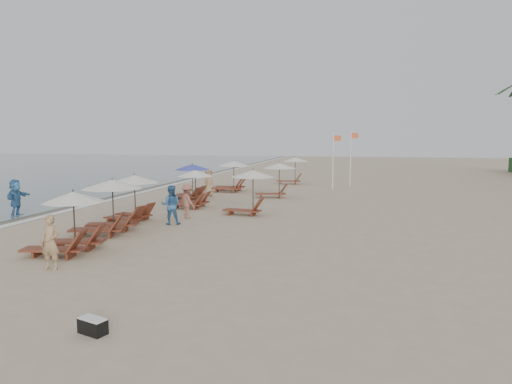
% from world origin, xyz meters
% --- Properties ---
extents(ground, '(160.00, 160.00, 0.00)m').
position_xyz_m(ground, '(0.00, 0.00, 0.00)').
color(ground, tan).
rests_on(ground, ground).
extents(wet_sand_band, '(3.20, 140.00, 0.01)m').
position_xyz_m(wet_sand_band, '(-12.50, 10.00, 0.00)').
color(wet_sand_band, '#6B5E4C').
rests_on(wet_sand_band, ground).
extents(foam_line, '(0.50, 140.00, 0.02)m').
position_xyz_m(foam_line, '(-11.20, 10.00, 0.01)').
color(foam_line, white).
rests_on(foam_line, ground).
extents(lounger_station_0, '(2.53, 2.24, 2.07)m').
position_xyz_m(lounger_station_0, '(-5.59, -3.46, 0.95)').
color(lounger_station_0, brown).
rests_on(lounger_station_0, ground).
extents(lounger_station_1, '(2.78, 2.46, 2.17)m').
position_xyz_m(lounger_station_1, '(-5.97, -0.32, 1.10)').
color(lounger_station_1, brown).
rests_on(lounger_station_1, ground).
extents(lounger_station_2, '(2.49, 2.25, 2.14)m').
position_xyz_m(lounger_station_2, '(-6.35, 2.34, 1.15)').
color(lounger_station_2, brown).
rests_on(lounger_station_2, ground).
extents(lounger_station_3, '(2.39, 2.03, 2.08)m').
position_xyz_m(lounger_station_3, '(-5.19, 7.00, 1.02)').
color(lounger_station_3, brown).
rests_on(lounger_station_3, ground).
extents(lounger_station_4, '(2.48, 2.26, 2.20)m').
position_xyz_m(lounger_station_4, '(-6.54, 10.25, 1.19)').
color(lounger_station_4, brown).
rests_on(lounger_station_4, ground).
extents(lounger_station_5, '(2.78, 2.40, 2.19)m').
position_xyz_m(lounger_station_5, '(-5.23, 14.85, 1.07)').
color(lounger_station_5, brown).
rests_on(lounger_station_5, ground).
extents(inland_station_0, '(2.64, 2.24, 2.22)m').
position_xyz_m(inland_station_0, '(-1.56, 5.37, 1.42)').
color(inland_station_0, brown).
rests_on(inland_station_0, ground).
extents(inland_station_1, '(2.73, 2.24, 2.22)m').
position_xyz_m(inland_station_1, '(-1.47, 12.29, 1.37)').
color(inland_station_1, brown).
rests_on(inland_station_1, ground).
extents(inland_station_2, '(2.75, 2.24, 2.22)m').
position_xyz_m(inland_station_2, '(-1.69, 21.24, 1.36)').
color(inland_station_2, brown).
rests_on(inland_station_2, ground).
extents(beachgoer_near, '(0.60, 0.41, 1.62)m').
position_xyz_m(beachgoer_near, '(-4.89, -5.27, 0.81)').
color(beachgoer_near, '#A48059').
rests_on(beachgoer_near, ground).
extents(beachgoer_mid_a, '(0.99, 0.86, 1.75)m').
position_xyz_m(beachgoer_mid_a, '(-4.30, 2.09, 0.87)').
color(beachgoer_mid_a, '#2E5C8C').
rests_on(beachgoer_mid_a, ground).
extents(beachgoer_mid_b, '(1.21, 1.12, 1.63)m').
position_xyz_m(beachgoer_mid_b, '(-4.17, 3.75, 0.82)').
color(beachgoer_mid_b, '#905B49').
rests_on(beachgoer_mid_b, ground).
extents(beachgoer_far_b, '(0.87, 1.04, 1.82)m').
position_xyz_m(beachgoer_far_b, '(-5.84, 11.84, 0.91)').
color(beachgoer_far_b, '#A47C59').
rests_on(beachgoer_far_b, ground).
extents(waterline_walker, '(0.78, 1.76, 1.83)m').
position_xyz_m(waterline_walker, '(-12.54, 2.41, 0.92)').
color(waterline_walker, teal).
rests_on(waterline_walker, ground).
extents(duffel_bag, '(0.63, 0.45, 0.32)m').
position_xyz_m(duffel_bag, '(-1.22, -8.97, 0.16)').
color(duffel_bag, black).
rests_on(duffel_bag, ground).
extents(flag_pole_near, '(0.59, 0.08, 4.20)m').
position_xyz_m(flag_pole_near, '(1.89, 17.76, 2.34)').
color(flag_pole_near, silver).
rests_on(flag_pole_near, ground).
extents(flag_pole_far, '(0.60, 0.08, 4.41)m').
position_xyz_m(flag_pole_far, '(3.10, 20.40, 2.45)').
color(flag_pole_far, silver).
rests_on(flag_pole_far, ground).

